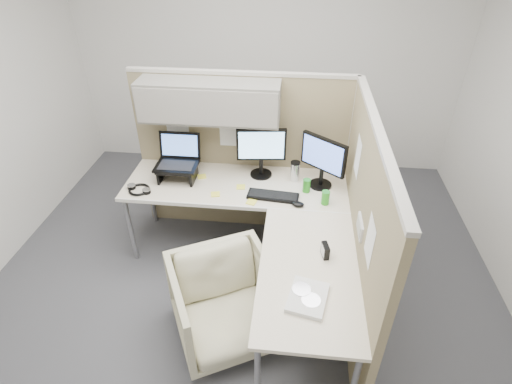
# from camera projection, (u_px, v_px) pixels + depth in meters

# --- Properties ---
(ground) EXTENTS (4.50, 4.50, 0.00)m
(ground) POSITION_uv_depth(u_px,v_px,m) (242.00, 286.00, 3.54)
(ground) COLOR #3F3F45
(ground) RESTS_ON ground
(partition_back) EXTENTS (2.00, 0.36, 1.63)m
(partition_back) POSITION_uv_depth(u_px,v_px,m) (228.00, 131.00, 3.62)
(partition_back) COLOR #8B7D5B
(partition_back) RESTS_ON ground
(partition_right) EXTENTS (0.07, 2.03, 1.63)m
(partition_right) POSITION_uv_depth(u_px,v_px,m) (359.00, 226.00, 2.94)
(partition_right) COLOR #8B7D5B
(partition_right) RESTS_ON ground
(desk) EXTENTS (2.00, 1.98, 0.73)m
(desk) POSITION_uv_depth(u_px,v_px,m) (257.00, 217.00, 3.24)
(desk) COLOR beige
(desk) RESTS_ON ground
(office_chair) EXTENTS (0.96, 0.94, 0.75)m
(office_chair) POSITION_uv_depth(u_px,v_px,m) (225.00, 300.00, 2.94)
(office_chair) COLOR beige
(office_chair) RESTS_ON ground
(monitor_left) EXTENTS (0.44, 0.20, 0.47)m
(monitor_left) POSITION_uv_depth(u_px,v_px,m) (261.00, 149.00, 3.54)
(monitor_left) COLOR black
(monitor_left) RESTS_ON desk
(monitor_right) EXTENTS (0.37, 0.30, 0.47)m
(monitor_right) POSITION_uv_depth(u_px,v_px,m) (323.00, 159.00, 3.40)
(monitor_right) COLOR black
(monitor_right) RESTS_ON desk
(laptop_station) EXTENTS (0.37, 0.32, 0.39)m
(laptop_station) POSITION_uv_depth(u_px,v_px,m) (178.00, 163.00, 3.58)
(laptop_station) COLOR black
(laptop_station) RESTS_ON desk
(keyboard) EXTENTS (0.45, 0.19, 0.02)m
(keyboard) POSITION_uv_depth(u_px,v_px,m) (273.00, 196.00, 3.40)
(keyboard) COLOR black
(keyboard) RESTS_ON desk
(mouse) EXTENTS (0.12, 0.09, 0.04)m
(mouse) POSITION_uv_depth(u_px,v_px,m) (298.00, 204.00, 3.29)
(mouse) COLOR black
(mouse) RESTS_ON desk
(travel_mug) EXTENTS (0.09, 0.09, 0.19)m
(travel_mug) POSITION_uv_depth(u_px,v_px,m) (295.00, 171.00, 3.57)
(travel_mug) COLOR silver
(travel_mug) RESTS_ON desk
(soda_can_green) EXTENTS (0.07, 0.07, 0.12)m
(soda_can_green) POSITION_uv_depth(u_px,v_px,m) (325.00, 198.00, 3.29)
(soda_can_green) COLOR #268C1E
(soda_can_green) RESTS_ON desk
(soda_can_silver) EXTENTS (0.07, 0.07, 0.12)m
(soda_can_silver) POSITION_uv_depth(u_px,v_px,m) (307.00, 186.00, 3.44)
(soda_can_silver) COLOR #268C1E
(soda_can_silver) RESTS_ON desk
(sticky_note_a) EXTENTS (0.09, 0.09, 0.01)m
(sticky_note_a) POSITION_uv_depth(u_px,v_px,m) (215.00, 194.00, 3.43)
(sticky_note_a) COLOR yellow
(sticky_note_a) RESTS_ON desk
(sticky_note_c) EXTENTS (0.10, 0.10, 0.01)m
(sticky_note_c) POSITION_uv_depth(u_px,v_px,m) (202.00, 177.00, 3.67)
(sticky_note_c) COLOR yellow
(sticky_note_c) RESTS_ON desk
(sticky_note_d) EXTENTS (0.08, 0.08, 0.01)m
(sticky_note_d) POSITION_uv_depth(u_px,v_px,m) (241.00, 187.00, 3.53)
(sticky_note_d) COLOR yellow
(sticky_note_d) RESTS_ON desk
(sticky_note_b) EXTENTS (0.09, 0.09, 0.01)m
(sticky_note_b) POSITION_uv_depth(u_px,v_px,m) (251.00, 202.00, 3.34)
(sticky_note_b) COLOR yellow
(sticky_note_b) RESTS_ON desk
(headphones) EXTENTS (0.24, 0.24, 0.03)m
(headphones) POSITION_uv_depth(u_px,v_px,m) (139.00, 189.00, 3.47)
(headphones) COLOR black
(headphones) RESTS_ON desk
(paper_stack) EXTENTS (0.28, 0.33, 0.03)m
(paper_stack) POSITION_uv_depth(u_px,v_px,m) (308.00, 297.00, 2.48)
(paper_stack) COLOR white
(paper_stack) RESTS_ON desk
(desk_clock) EXTENTS (0.06, 0.10, 0.10)m
(desk_clock) POSITION_uv_depth(u_px,v_px,m) (325.00, 251.00, 2.78)
(desk_clock) COLOR black
(desk_clock) RESTS_ON desk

